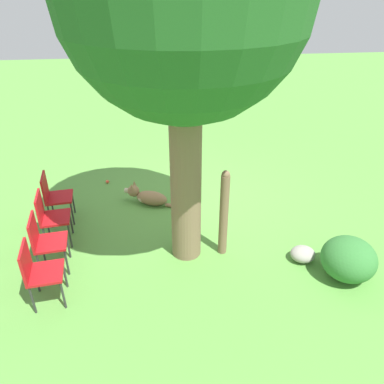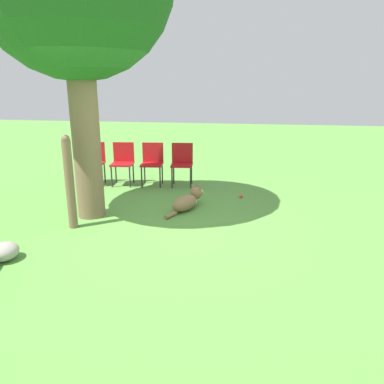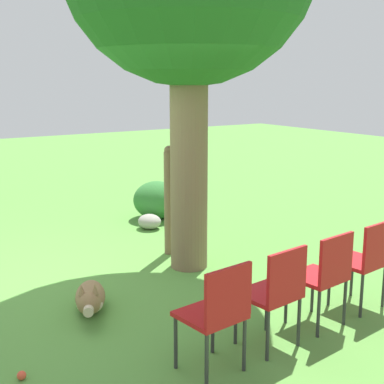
{
  "view_description": "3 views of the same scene",
  "coord_description": "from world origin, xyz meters",
  "px_view_note": "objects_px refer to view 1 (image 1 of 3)",
  "views": [
    {
      "loc": [
        0.6,
        5.56,
        3.65
      ],
      "look_at": [
        0.07,
        0.94,
        0.97
      ],
      "focal_mm": 35.0,
      "sensor_mm": 36.0,
      "label": 1
    },
    {
      "loc": [
        -5.24,
        -1.47,
        2.07
      ],
      "look_at": [
        0.6,
        -0.5,
        0.35
      ],
      "focal_mm": 35.0,
      "sensor_mm": 36.0,
      "label": 2
    },
    {
      "loc": [
        5.25,
        -2.17,
        2.2
      ],
      "look_at": [
        0.31,
        1.03,
        0.94
      ],
      "focal_mm": 50.0,
      "sensor_mm": 36.0,
      "label": 3
    }
  ],
  "objects_px": {
    "fence_post": "(224,213)",
    "tennis_ball": "(107,182)",
    "red_chair_0": "(54,194)",
    "red_chair_3": "(38,270)",
    "red_chair_2": "(44,240)",
    "red_chair_1": "(49,215)",
    "dog": "(148,197)"
  },
  "relations": [
    {
      "from": "fence_post",
      "to": "red_chair_0",
      "type": "distance_m",
      "value": 2.89
    },
    {
      "from": "red_chair_0",
      "to": "red_chair_1",
      "type": "xyz_separation_m",
      "value": [
        -0.06,
        0.62,
        0.0
      ]
    },
    {
      "from": "tennis_ball",
      "to": "red_chair_3",
      "type": "bearing_deg",
      "value": 80.24
    },
    {
      "from": "red_chair_1",
      "to": "tennis_ball",
      "type": "xyz_separation_m",
      "value": [
        -0.66,
        -1.89,
        -0.48
      ]
    },
    {
      "from": "red_chair_0",
      "to": "tennis_ball",
      "type": "height_order",
      "value": "red_chair_0"
    },
    {
      "from": "fence_post",
      "to": "tennis_ball",
      "type": "height_order",
      "value": "fence_post"
    },
    {
      "from": "red_chair_0",
      "to": "tennis_ball",
      "type": "relative_size",
      "value": 12.94
    },
    {
      "from": "red_chair_1",
      "to": "tennis_ball",
      "type": "distance_m",
      "value": 2.06
    },
    {
      "from": "red_chair_0",
      "to": "red_chair_3",
      "type": "relative_size",
      "value": 1.0
    },
    {
      "from": "dog",
      "to": "red_chair_2",
      "type": "height_order",
      "value": "red_chair_2"
    },
    {
      "from": "fence_post",
      "to": "dog",
      "type": "bearing_deg",
      "value": -54.22
    },
    {
      "from": "fence_post",
      "to": "red_chair_2",
      "type": "xyz_separation_m",
      "value": [
        2.52,
        0.1,
        -0.18
      ]
    },
    {
      "from": "dog",
      "to": "tennis_ball",
      "type": "xyz_separation_m",
      "value": [
        0.81,
        -0.88,
        -0.11
      ]
    },
    {
      "from": "dog",
      "to": "tennis_ball",
      "type": "bearing_deg",
      "value": -23.26
    },
    {
      "from": "red_chair_2",
      "to": "red_chair_0",
      "type": "bearing_deg",
      "value": 88.96
    },
    {
      "from": "tennis_ball",
      "to": "red_chair_2",
      "type": "bearing_deg",
      "value": 76.56
    },
    {
      "from": "red_chair_3",
      "to": "tennis_ball",
      "type": "bearing_deg",
      "value": 73.64
    },
    {
      "from": "fence_post",
      "to": "red_chair_0",
      "type": "relative_size",
      "value": 1.57
    },
    {
      "from": "dog",
      "to": "red_chair_1",
      "type": "relative_size",
      "value": 1.15
    },
    {
      "from": "fence_post",
      "to": "red_chair_3",
      "type": "xyz_separation_m",
      "value": [
        2.46,
        0.72,
        -0.18
      ]
    },
    {
      "from": "red_chair_0",
      "to": "red_chair_2",
      "type": "bearing_deg",
      "value": -91.04
    },
    {
      "from": "red_chair_0",
      "to": "fence_post",
      "type": "bearing_deg",
      "value": -30.17
    },
    {
      "from": "dog",
      "to": "fence_post",
      "type": "bearing_deg",
      "value": 149.82
    },
    {
      "from": "red_chair_3",
      "to": "tennis_ball",
      "type": "distance_m",
      "value": 3.22
    },
    {
      "from": "dog",
      "to": "red_chair_2",
      "type": "xyz_separation_m",
      "value": [
        1.41,
        1.63,
        0.37
      ]
    },
    {
      "from": "tennis_ball",
      "to": "fence_post",
      "type": "bearing_deg",
      "value": 128.47
    },
    {
      "from": "fence_post",
      "to": "tennis_ball",
      "type": "distance_m",
      "value": 3.16
    },
    {
      "from": "red_chair_0",
      "to": "red_chair_1",
      "type": "distance_m",
      "value": 0.63
    },
    {
      "from": "dog",
      "to": "red_chair_3",
      "type": "height_order",
      "value": "red_chair_3"
    },
    {
      "from": "fence_post",
      "to": "red_chair_0",
      "type": "bearing_deg",
      "value": -23.56
    },
    {
      "from": "red_chair_1",
      "to": "tennis_ball",
      "type": "bearing_deg",
      "value": 64.1
    },
    {
      "from": "red_chair_0",
      "to": "red_chair_3",
      "type": "bearing_deg",
      "value": -91.04
    }
  ]
}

